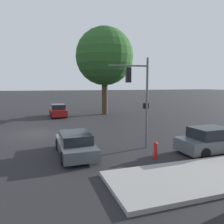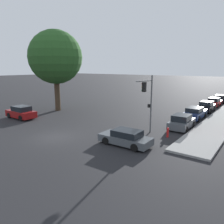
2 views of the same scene
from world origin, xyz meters
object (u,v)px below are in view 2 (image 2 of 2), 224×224
(parked_car_0, at_px, (182,122))
(parked_car_4, at_px, (221,99))
(crossing_car_1, at_px, (21,113))
(parked_car_1, at_px, (195,113))
(street_tree, at_px, (55,57))
(traffic_signal, at_px, (148,96))
(parked_car_2, at_px, (206,107))
(fire_hydrant, at_px, (168,132))
(crossing_car_0, at_px, (126,138))
(parked_car_3, at_px, (214,102))

(parked_car_0, relative_size, parked_car_4, 0.88)
(crossing_car_1, height_order, parked_car_1, crossing_car_1)
(street_tree, xyz_separation_m, parked_car_4, (18.15, 22.84, -7.07))
(traffic_signal, height_order, parked_car_4, traffic_signal)
(parked_car_1, relative_size, parked_car_2, 1.14)
(fire_hydrant, bearing_deg, parked_car_4, 90.22)
(street_tree, distance_m, traffic_signal, 16.82)
(traffic_signal, bearing_deg, parked_car_2, -89.32)
(crossing_car_1, bearing_deg, parked_car_2, -134.72)
(crossing_car_1, distance_m, fire_hydrant, 18.21)
(parked_car_1, xyz_separation_m, parked_car_2, (0.09, 5.49, 0.03))
(parked_car_4, distance_m, fire_hydrant, 25.40)
(crossing_car_0, xyz_separation_m, crossing_car_1, (-15.82, 0.35, 0.13))
(parked_car_0, relative_size, parked_car_3, 0.95)
(crossing_car_0, bearing_deg, parked_car_3, -95.25)
(street_tree, height_order, crossing_car_1, street_tree)
(parked_car_1, bearing_deg, parked_car_0, -177.60)
(parked_car_2, xyz_separation_m, fire_hydrant, (0.06, -14.60, -0.24))
(street_tree, xyz_separation_m, parked_car_0, (18.29, 1.10, -7.02))
(parked_car_0, height_order, parked_car_4, parked_car_0)
(parked_car_3, bearing_deg, crossing_car_1, 144.98)
(parked_car_1, bearing_deg, crossing_car_1, 126.30)
(parked_car_1, height_order, parked_car_2, parked_car_2)
(crossing_car_1, xyz_separation_m, parked_car_3, (17.68, 23.95, -0.08))
(parked_car_4, bearing_deg, crossing_car_0, 174.32)
(parked_car_0, height_order, parked_car_2, parked_car_2)
(crossing_car_1, bearing_deg, street_tree, -86.73)
(traffic_signal, xyz_separation_m, fire_hydrant, (2.14, 0.08, -3.18))
(street_tree, distance_m, parked_car_2, 22.91)
(parked_car_2, height_order, parked_car_4, parked_car_2)
(parked_car_0, xyz_separation_m, parked_car_1, (-0.19, 5.45, -0.00))
(parked_car_4, bearing_deg, parked_car_1, 177.87)
(parked_car_3, bearing_deg, parked_car_2, -177.61)
(parked_car_0, height_order, fire_hydrant, parked_car_0)
(parked_car_3, bearing_deg, street_tree, 135.80)
(crossing_car_1, distance_m, parked_car_3, 29.77)
(street_tree, height_order, crossing_car_0, street_tree)
(parked_car_0, bearing_deg, crossing_car_0, 163.17)
(traffic_signal, xyz_separation_m, parked_car_1, (1.98, 9.19, -2.97))
(crossing_car_0, bearing_deg, traffic_signal, -89.18)
(crossing_car_1, xyz_separation_m, fire_hydrant, (17.84, 3.69, -0.26))
(traffic_signal, height_order, fire_hydrant, traffic_signal)
(parked_car_2, xyz_separation_m, parked_car_4, (-0.04, 10.80, -0.08))
(parked_car_0, distance_m, parked_car_2, 10.94)
(parked_car_2, relative_size, parked_car_4, 0.88)
(street_tree, bearing_deg, fire_hydrant, -7.97)
(crossing_car_0, bearing_deg, parked_car_2, -96.87)
(parked_car_1, bearing_deg, parked_car_4, 0.25)
(crossing_car_1, relative_size, parked_car_3, 0.97)
(crossing_car_0, bearing_deg, parked_car_1, -98.95)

